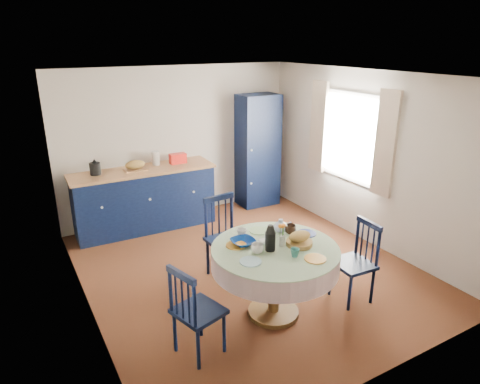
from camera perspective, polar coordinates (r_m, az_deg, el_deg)
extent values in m
plane|color=black|center=(5.79, 0.96, -10.16)|extent=(4.50, 4.50, 0.00)
plane|color=white|center=(5.04, 1.13, 15.32)|extent=(4.50, 4.50, 0.00)
cube|color=beige|center=(7.23, -8.19, 6.47)|extent=(4.00, 0.02, 2.50)
cube|color=beige|center=(4.65, -20.68, -2.25)|extent=(0.02, 4.50, 2.50)
cube|color=beige|center=(6.50, 16.41, 4.34)|extent=(0.02, 4.50, 2.50)
plane|color=white|center=(6.64, 14.75, 7.04)|extent=(0.00, 1.20, 1.20)
cube|color=white|center=(6.11, 18.83, 6.04)|extent=(0.05, 0.34, 1.45)
cube|color=white|center=(7.09, 10.39, 8.55)|extent=(0.05, 0.34, 1.45)
cube|color=black|center=(6.96, -12.62, -1.02)|extent=(2.18, 0.72, 0.95)
cube|color=tan|center=(6.81, -12.93, 2.88)|extent=(2.24, 0.76, 0.04)
cube|color=#A31712|center=(6.97, -8.23, 4.42)|extent=(0.26, 0.15, 0.16)
cube|color=tan|center=(6.76, -13.77, 2.96)|extent=(0.35, 0.25, 0.02)
ellipsoid|color=#A3783F|center=(6.74, -13.83, 3.57)|extent=(0.31, 0.20, 0.13)
cylinder|color=silver|center=(6.94, -11.12, 4.44)|extent=(0.12, 0.12, 0.22)
cube|color=black|center=(7.69, 2.36, 5.52)|extent=(0.71, 0.52, 1.99)
cylinder|color=white|center=(7.32, 1.64, 5.59)|extent=(0.04, 0.02, 0.04)
cylinder|color=white|center=(7.49, 1.60, 1.15)|extent=(0.04, 0.02, 0.04)
cylinder|color=brown|center=(4.95, 4.45, -15.63)|extent=(0.56, 0.56, 0.05)
cylinder|color=brown|center=(4.75, 4.58, -11.89)|extent=(0.12, 0.12, 0.75)
cylinder|color=brown|center=(4.55, 4.71, -7.71)|extent=(1.29, 1.29, 0.03)
cylinder|color=silver|center=(4.60, 4.68, -8.76)|extent=(1.35, 1.35, 0.22)
cylinder|color=silver|center=(4.54, 4.72, -7.48)|extent=(1.35, 1.35, 0.01)
cylinder|color=#99CAD5|center=(4.25, 1.42, -9.25)|extent=(0.22, 0.22, 0.01)
cylinder|color=orange|center=(4.37, 10.00, -8.76)|extent=(0.22, 0.22, 0.01)
cylinder|color=navy|center=(4.88, 8.84, -5.47)|extent=(0.22, 0.22, 0.01)
cylinder|color=#97BC7B|center=(4.89, 2.55, -5.19)|extent=(0.22, 0.22, 0.01)
cylinder|color=orange|center=(4.56, -0.53, -7.11)|extent=(0.22, 0.22, 0.01)
cylinder|color=olive|center=(4.61, 7.91, -6.75)|extent=(0.28, 0.28, 0.05)
ellipsoid|color=#A3783F|center=(4.58, 7.95, -5.85)|extent=(0.26, 0.16, 0.11)
cube|color=silver|center=(4.63, 3.20, -6.56)|extent=(0.10, 0.07, 0.04)
cylinder|color=black|center=(4.34, -2.13, -18.23)|extent=(0.04, 0.04, 0.44)
cylinder|color=black|center=(4.55, -5.26, -16.28)|extent=(0.04, 0.04, 0.44)
cylinder|color=black|center=(4.17, -5.60, -20.12)|extent=(0.04, 0.04, 0.44)
cylinder|color=black|center=(4.39, -8.66, -17.96)|extent=(0.04, 0.04, 0.44)
cube|color=black|center=(4.22, -5.53, -15.55)|extent=(0.51, 0.52, 0.04)
cylinder|color=black|center=(3.87, -6.08, -14.75)|extent=(0.04, 0.04, 0.49)
cylinder|color=black|center=(4.10, -9.25, -12.71)|extent=(0.04, 0.04, 0.49)
cube|color=black|center=(3.87, -7.87, -10.93)|extent=(0.14, 0.38, 0.06)
cylinder|color=black|center=(3.94, -6.85, -14.49)|extent=(0.02, 0.02, 0.41)
cylinder|color=black|center=(4.00, -7.71, -13.95)|extent=(0.02, 0.02, 0.41)
cylinder|color=black|center=(4.06, -8.53, -13.41)|extent=(0.02, 0.02, 0.41)
cylinder|color=black|center=(5.30, -2.41, -10.23)|extent=(0.04, 0.04, 0.48)
cylinder|color=black|center=(5.48, 1.04, -9.16)|extent=(0.04, 0.04, 0.48)
cylinder|color=black|center=(5.57, -4.31, -8.68)|extent=(0.04, 0.04, 0.48)
cylinder|color=black|center=(5.74, -0.98, -7.71)|extent=(0.04, 0.04, 0.48)
cube|color=black|center=(5.40, -1.69, -6.50)|extent=(0.49, 0.47, 0.04)
cylinder|color=black|center=(5.36, -4.57, -3.61)|extent=(0.04, 0.04, 0.53)
cylinder|color=black|center=(5.53, -1.14, -2.77)|extent=(0.04, 0.04, 0.53)
cube|color=black|center=(5.35, -2.87, -0.77)|extent=(0.43, 0.07, 0.07)
cylinder|color=black|center=(5.41, -3.74, -3.63)|extent=(0.02, 0.02, 0.45)
cylinder|color=black|center=(5.45, -2.82, -3.40)|extent=(0.02, 0.02, 0.45)
cylinder|color=black|center=(5.50, -1.92, -3.18)|extent=(0.02, 0.02, 0.45)
cylinder|color=black|center=(5.27, 11.97, -11.19)|extent=(0.04, 0.04, 0.44)
cylinder|color=black|center=(5.04, 14.41, -12.92)|extent=(0.04, 0.04, 0.44)
cylinder|color=black|center=(5.45, 14.74, -10.29)|extent=(0.04, 0.04, 0.44)
cylinder|color=black|center=(5.24, 17.22, -11.89)|extent=(0.04, 0.04, 0.44)
cube|color=black|center=(5.13, 14.81, -9.26)|extent=(0.44, 0.45, 0.04)
cylinder|color=black|center=(5.24, 15.37, -5.63)|extent=(0.04, 0.04, 0.49)
cylinder|color=black|center=(5.02, 17.95, -7.10)|extent=(0.04, 0.04, 0.49)
cube|color=black|center=(5.04, 16.88, -4.06)|extent=(0.07, 0.39, 0.06)
cylinder|color=black|center=(5.20, 15.93, -6.17)|extent=(0.02, 0.02, 0.41)
cylinder|color=black|center=(5.14, 16.61, -6.56)|extent=(0.02, 0.02, 0.41)
cylinder|color=black|center=(5.08, 17.30, -6.95)|extent=(0.02, 0.02, 0.41)
imported|color=silver|center=(4.40, 2.33, -7.53)|extent=(0.13, 0.13, 0.10)
imported|color=teal|center=(4.37, 7.32, -8.03)|extent=(0.09, 0.09, 0.09)
imported|color=black|center=(4.85, 6.71, -4.96)|extent=(0.13, 0.13, 0.10)
imported|color=silver|center=(4.72, 0.22, -5.54)|extent=(0.11, 0.11, 0.10)
imported|color=navy|center=(4.57, 0.41, -6.70)|extent=(0.25, 0.25, 0.06)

